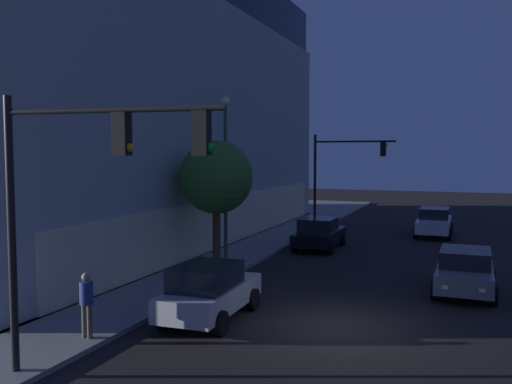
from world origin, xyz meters
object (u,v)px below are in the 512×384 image
Objects in this scene: pedestrian_waiting at (86,299)px; car_silver at (209,291)px; modern_building at (63,105)px; street_lamp_sidewalk at (226,159)px; car_black at (319,233)px; traffic_light_far_corner at (340,165)px; traffic_light_near_corner at (86,176)px; car_white at (434,221)px; car_grey at (465,271)px; sidewalk_tree at (216,178)px.

car_silver is (3.08, -2.15, -0.32)m from pedestrian_waiting.
modern_building reaches higher than street_lamp_sidewalk.
traffic_light_far_corner is at bearing 3.60° from car_black.
car_black is (18.76, -0.34, -3.78)m from traffic_light_near_corner.
traffic_light_far_corner is 13.46m from street_lamp_sidewalk.
car_silver is (-7.30, -2.70, -3.96)m from street_lamp_sidewalk.
car_silver is 13.46m from car_black.
traffic_light_far_corner reaches higher than car_silver.
car_white is at bearing -69.54° from modern_building.
pedestrian_waiting is 0.37× the size of car_white.
car_grey is at bearing -151.63° from traffic_light_far_corner.
traffic_light_far_corner is 20.84m from car_silver.
traffic_light_far_corner is 23.90m from pedestrian_waiting.
car_silver is at bearing -3.61° from traffic_light_near_corner.
street_lamp_sidewalk is at bearing -111.54° from modern_building.
modern_building is 5.31× the size of traffic_light_far_corner.
street_lamp_sidewalk is (-13.26, 2.25, 0.54)m from traffic_light_far_corner.
car_black is at bearing 141.98° from car_white.
traffic_light_near_corner is 1.13× the size of sidewalk_tree.
car_silver is 9.59m from car_grey.
pedestrian_waiting reaches higher than car_grey.
sidewalk_tree is at bearing 169.41° from traffic_light_far_corner.
modern_building reaches higher than traffic_light_far_corner.
street_lamp_sidewalk is 4.16× the size of pedestrian_waiting.
street_lamp_sidewalk is 1.54× the size of car_white.
traffic_light_far_corner reaches higher than car_grey.
street_lamp_sidewalk is at bearing 20.27° from car_silver.
car_grey is 0.86× the size of car_white.
traffic_light_near_corner reaches higher than traffic_light_far_corner.
sidewalk_tree is 1.33× the size of car_grey.
street_lamp_sidewalk is 10.84m from car_grey.
modern_building is 21.41m from car_silver.
sidewalk_tree reaches higher than car_silver.
car_silver is at bearing -156.73° from sidewalk_tree.
car_silver is 1.05× the size of car_grey.
car_white is at bearing 7.31° from car_grey.
car_white is at bearing -17.96° from pedestrian_waiting.
modern_building reaches higher than pedestrian_waiting.
street_lamp_sidewalk is 1.71× the size of car_silver.
traffic_light_near_corner reaches higher than car_silver.
sidewalk_tree reaches higher than pedestrian_waiting.
car_silver is (-20.56, -0.44, -3.42)m from traffic_light_far_corner.
car_black is (6.51, -2.99, -3.19)m from sidewalk_tree.
modern_building is 23.87m from car_white.
car_silver is at bearing -128.23° from modern_building.
pedestrian_waiting is at bearing -176.99° from street_lamp_sidewalk.
traffic_light_far_corner is (8.06, -15.42, -3.68)m from modern_building.
modern_building is at bearing 74.81° from car_grey.
traffic_light_far_corner is at bearing -10.59° from sidewalk_tree.
street_lamp_sidewalk is at bearing -39.72° from sidewalk_tree.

